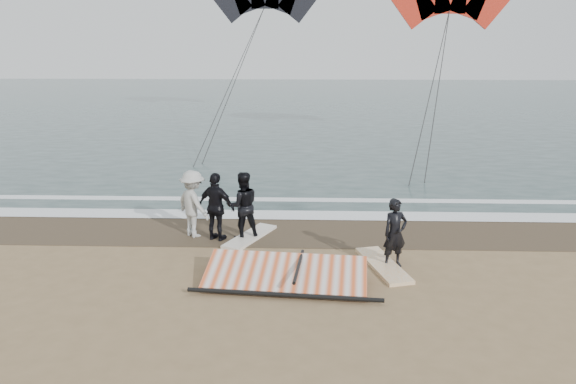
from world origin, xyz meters
The scene contains 12 objects.
ground centered at (0.00, 0.00, 0.00)m, with size 120.00×120.00×0.00m, color #8C704C.
sea centered at (0.00, 33.00, 0.01)m, with size 120.00×54.00×0.02m, color #233838.
wet_sand centered at (0.00, 4.50, 0.01)m, with size 120.00×2.80×0.01m, color #4C3D2B.
foam_near centered at (0.00, 5.90, 0.03)m, with size 120.00×0.90×0.01m, color white.
foam_far centered at (0.00, 7.60, 0.03)m, with size 120.00×0.45×0.01m, color white.
man_main centered at (2.46, 2.01, 0.86)m, with size 0.63×0.41×1.73m, color black.
board_white centered at (2.21, 1.96, 0.05)m, with size 0.63×2.25×0.09m, color white.
board_cream centered at (-1.27, 3.86, 0.04)m, with size 0.57×2.12×0.09m, color silver.
trio_cluster centered at (-2.23, 3.88, 0.95)m, with size 2.63×1.42×1.92m.
sail_rig centered at (-0.23, 1.04, 0.19)m, with size 4.26×2.04×0.50m.
kite_red centered at (7.13, 17.73, 6.96)m, with size 6.48×4.26×11.01m.
kite_dark centered at (-2.46, 26.99, 7.48)m, with size 7.65×7.48×16.53m.
Camera 1 is at (0.28, -10.89, 5.54)m, focal length 35.00 mm.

